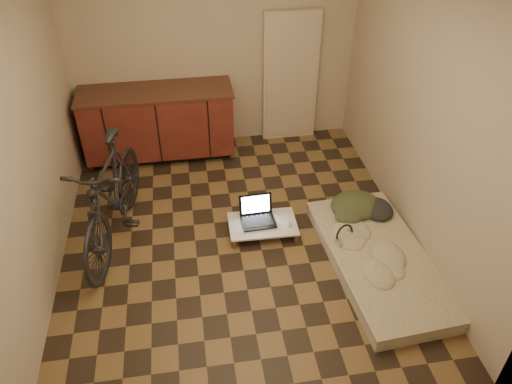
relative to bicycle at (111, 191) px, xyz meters
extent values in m
cube|color=brown|center=(1.20, -0.17, -0.60)|extent=(3.50, 4.00, 0.00)
cube|color=#C1AD94|center=(1.20, 1.83, 0.70)|extent=(3.50, 0.00, 2.60)
cube|color=#C1AD94|center=(1.20, -2.17, 0.70)|extent=(3.50, 0.00, 2.60)
cube|color=#C1AD94|center=(-0.55, -0.17, 0.70)|extent=(0.00, 4.00, 2.60)
cube|color=#C1AD94|center=(2.95, -0.17, 0.70)|extent=(0.00, 4.00, 2.60)
cube|color=black|center=(0.45, 1.57, -0.55)|extent=(1.70, 0.48, 0.10)
cube|color=#551C17|center=(0.45, 1.53, -0.11)|extent=(1.80, 0.60, 0.78)
cube|color=#4D291C|center=(0.45, 1.53, 0.29)|extent=(1.84, 0.62, 0.03)
cube|color=beige|center=(2.15, 1.77, 0.25)|extent=(0.70, 0.10, 1.70)
imported|color=black|center=(0.00, 0.00, 0.00)|extent=(0.91, 1.93, 1.20)
cube|color=#BCB196|center=(2.50, -0.82, -0.54)|extent=(0.99, 1.88, 0.12)
cube|color=beige|center=(2.50, -0.82, -0.47)|extent=(1.01, 1.90, 0.04)
cube|color=brown|center=(1.15, -0.34, -0.55)|extent=(0.04, 0.04, 0.10)
cube|color=brown|center=(1.16, 0.06, -0.55)|extent=(0.04, 0.04, 0.10)
cube|color=brown|center=(1.79, -0.35, -0.55)|extent=(0.04, 0.04, 0.10)
cube|color=brown|center=(1.80, 0.04, -0.55)|extent=(0.04, 0.04, 0.10)
cube|color=silver|center=(1.47, -0.15, -0.49)|extent=(0.71, 0.47, 0.02)
cube|color=black|center=(1.43, -0.13, -0.48)|extent=(0.36, 0.26, 0.02)
cube|color=black|center=(1.43, 0.02, -0.36)|extent=(0.35, 0.08, 0.22)
cube|color=white|center=(1.43, 0.02, -0.36)|extent=(0.30, 0.06, 0.18)
ellipsoid|color=silver|center=(1.73, -0.21, -0.47)|extent=(0.06, 0.10, 0.03)
camera|label=1|loc=(0.78, -4.04, 2.90)|focal=35.00mm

